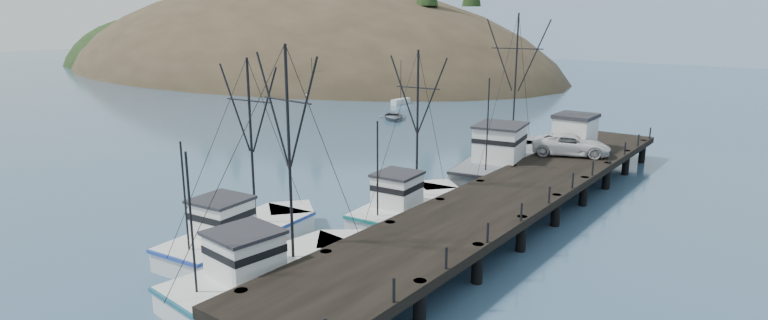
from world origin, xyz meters
TOP-DOWN VIEW (x-y plane):
  - ground at (0.00, 0.00)m, footprint 400.00×400.00m
  - pier at (14.00, 16.00)m, footprint 6.00×44.00m
  - headland at (-74.95, 78.61)m, footprint 134.80×78.00m
  - distant_ridge at (10.00, 170.00)m, footprint 360.00×40.00m
  - distant_ridge_far at (-40.00, 185.00)m, footprint 180.00×25.00m
  - moored_sailboats at (-36.41, 55.48)m, footprint 24.06×16.16m
  - trawler_near at (9.23, -0.18)m, footprint 4.85×11.68m
  - trawler_mid at (4.17, 2.18)m, footprint 4.50×10.84m
  - trawler_far at (8.59, 11.85)m, footprint 4.16×10.56m
  - work_vessel at (9.16, 24.64)m, footprint 6.95×15.72m
  - pier_shed at (12.85, 29.31)m, footprint 3.00×3.20m
  - pickup_truck at (13.49, 26.76)m, footprint 6.47×4.73m
  - motorboat at (-13.61, 40.72)m, footprint 5.95×6.16m

SIDE VIEW (x-z plane):
  - headland at x=-74.95m, z-range -30.05..20.95m
  - ground at x=0.00m, z-range 0.00..0.00m
  - distant_ridge at x=10.00m, z-range -13.00..13.00m
  - distant_ridge_far at x=-40.00m, z-range -9.00..9.00m
  - motorboat at x=-13.61m, z-range -0.52..0.52m
  - moored_sailboats at x=-36.41m, z-range -2.84..3.51m
  - trawler_mid at x=4.17m, z-range -4.56..6.20m
  - trawler_near at x=9.23m, z-range -5.04..6.68m
  - trawler_far at x=8.59m, z-range -4.61..6.25m
  - work_vessel at x=9.16m, z-range -5.31..7.77m
  - pier at x=14.00m, z-range 0.69..2.69m
  - pickup_truck at x=13.49m, z-range 2.00..3.63m
  - pier_shed at x=12.85m, z-range 2.02..4.82m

